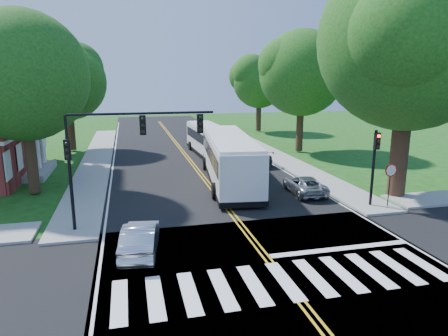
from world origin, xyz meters
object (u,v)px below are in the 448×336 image
object	(u,v)px
signal_nw	(119,143)
bus_follow	(210,140)
hatchback	(140,238)
suv	(304,185)
signal_ne	(375,158)
dark_sedan	(253,155)
bus_lead	(229,158)

from	to	relation	value
signal_nw	bus_follow	xyz separation A→B (m)	(8.11, 17.87, -2.85)
hatchback	bus_follow	bearing A→B (deg)	-101.49
signal_nw	bus_follow	size ratio (longest dim) A/B	0.64
hatchback	suv	world-z (taller)	hatchback
signal_nw	suv	size ratio (longest dim) A/B	1.70
signal_ne	dark_sedan	xyz separation A→B (m)	(-2.97, 13.45, -2.26)
signal_nw	bus_lead	bearing A→B (deg)	45.60
bus_follow	signal_ne	bearing A→B (deg)	106.14
bus_follow	hatchback	size ratio (longest dim) A/B	2.77
bus_lead	dark_sedan	size ratio (longest dim) A/B	2.78
signal_ne	hatchback	bearing A→B (deg)	-166.69
suv	dark_sedan	xyz separation A→B (m)	(-0.40, 9.90, 0.11)
signal_nw	bus_follow	bearing A→B (deg)	65.58
bus_follow	suv	size ratio (longest dim) A/B	2.66
signal_ne	bus_lead	size ratio (longest dim) A/B	0.33
signal_nw	signal_ne	xyz separation A→B (m)	(14.06, 0.01, -1.41)
signal_nw	signal_ne	bearing A→B (deg)	0.05
hatchback	suv	bearing A→B (deg)	-140.18
signal_ne	hatchback	size ratio (longest dim) A/B	1.09
bus_follow	suv	bearing A→B (deg)	100.97
signal_nw	dark_sedan	xyz separation A→B (m)	(11.08, 13.46, -3.67)
bus_lead	hatchback	bearing A→B (deg)	64.92
bus_follow	hatchback	distance (m)	22.29
bus_follow	dark_sedan	xyz separation A→B (m)	(2.97, -4.42, -0.82)
signal_ne	suv	xyz separation A→B (m)	(-2.57, 3.55, -2.37)
bus_lead	suv	distance (m)	5.84
signal_nw	bus_lead	world-z (taller)	signal_nw
signal_nw	dark_sedan	world-z (taller)	signal_nw
signal_ne	dark_sedan	bearing A→B (deg)	102.46
signal_nw	bus_lead	distance (m)	10.93
signal_ne	hatchback	distance (m)	13.89
signal_nw	hatchback	xyz separation A→B (m)	(0.72, -3.14, -3.70)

